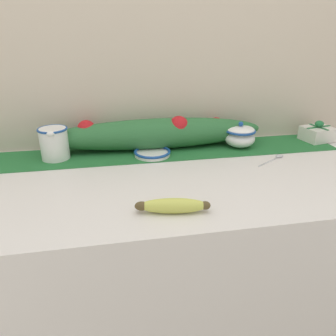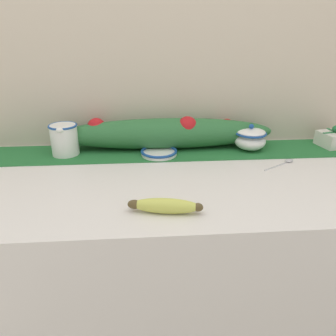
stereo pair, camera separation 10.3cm
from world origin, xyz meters
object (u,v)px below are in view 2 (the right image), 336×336
(banana, at_px, (165,206))
(gift_box, at_px, (335,139))
(cream_pitcher, at_px, (64,138))
(sugar_bowl, at_px, (250,138))
(small_dish, at_px, (159,152))
(spoon, at_px, (287,161))

(banana, distance_m, gift_box, 0.88)
(cream_pitcher, bearing_deg, sugar_bowl, -0.11)
(small_dish, bearing_deg, spoon, -12.89)
(small_dish, xyz_separation_m, gift_box, (0.73, 0.05, 0.02))
(cream_pitcher, xyz_separation_m, gift_box, (1.10, 0.01, -0.03))
(sugar_bowl, relative_size, gift_box, 0.90)
(spoon, bearing_deg, small_dish, 135.23)
(spoon, bearing_deg, cream_pitcher, 138.29)
(spoon, distance_m, gift_box, 0.31)
(banana, relative_size, gift_box, 1.46)
(cream_pitcher, xyz_separation_m, sugar_bowl, (0.73, -0.00, -0.02))
(banana, height_order, gift_box, gift_box)
(sugar_bowl, bearing_deg, cream_pitcher, 179.89)
(spoon, height_order, gift_box, gift_box)
(gift_box, bearing_deg, spoon, -149.25)
(banana, bearing_deg, spoon, 34.02)
(cream_pitcher, xyz_separation_m, spoon, (0.83, -0.14, -0.06))
(spoon, relative_size, gift_box, 1.02)
(gift_box, bearing_deg, banana, -147.13)
(sugar_bowl, bearing_deg, small_dish, -174.53)
(small_dish, relative_size, banana, 0.69)
(spoon, bearing_deg, gift_box, -1.13)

